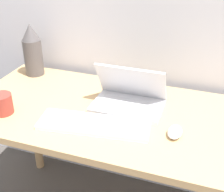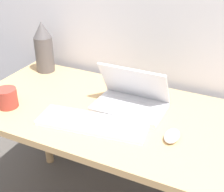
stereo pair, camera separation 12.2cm
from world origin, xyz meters
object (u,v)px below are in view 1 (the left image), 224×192
object	(u,v)px
keyboard	(94,124)
mug	(2,104)
laptop	(130,98)
mouse	(175,132)
vase	(33,50)

from	to	relation	value
keyboard	mug	distance (m)	0.41
keyboard	mug	world-z (taller)	mug
laptop	keyboard	size ratio (longest dim) A/B	0.66
keyboard	mug	size ratio (longest dim) A/B	5.13
mouse	vase	xyz separation A→B (m)	(-0.80, 0.31, 0.12)
laptop	mouse	xyz separation A→B (m)	(0.23, -0.15, -0.03)
laptop	keyboard	bearing A→B (deg)	-114.10
keyboard	vase	xyz separation A→B (m)	(-0.49, 0.36, 0.12)
vase	mug	distance (m)	0.41
vase	mug	bearing A→B (deg)	-78.33
vase	mouse	bearing A→B (deg)	-21.13
mug	keyboard	bearing A→B (deg)	4.37
mug	mouse	bearing A→B (deg)	6.38
laptop	mug	xyz separation A→B (m)	(-0.50, -0.23, -0.00)
keyboard	mouse	distance (m)	0.32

